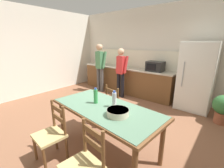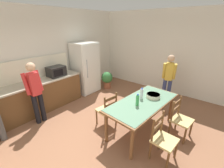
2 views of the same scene
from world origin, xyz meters
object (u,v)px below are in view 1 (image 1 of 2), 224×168
object	(u,v)px
microwave	(155,66)
chair_side_near_right	(85,165)
bottle_near_centre	(96,96)
bottle_off_centre	(114,99)
person_at_counter	(121,70)
chair_side_far_left	(116,106)
potted_plant	(223,107)
dining_table	(105,112)
person_at_sink	(100,65)
serving_bowl	(118,112)
chair_side_near_left	(52,134)
refrigerator	(196,77)

from	to	relation	value
microwave	chair_side_near_right	xyz separation A→B (m)	(0.77, -3.52, -0.62)
bottle_near_centre	bottle_off_centre	size ratio (longest dim) A/B	1.00
person_at_counter	chair_side_far_left	bearing A→B (deg)	-146.58
person_at_counter	potted_plant	bearing A→B (deg)	-88.53
dining_table	person_at_counter	bearing A→B (deg)	120.86
bottle_near_centre	person_at_counter	distance (m)	2.48
chair_side_near_right	person_at_sink	distance (m)	4.06
serving_bowl	person_at_sink	size ratio (longest dim) A/B	0.19
person_at_sink	person_at_counter	xyz separation A→B (m)	(0.96, -0.02, -0.07)
bottle_off_centre	chair_side_near_left	distance (m)	1.09
dining_table	chair_side_near_right	world-z (taller)	chair_side_near_right
bottle_off_centre	potted_plant	size ratio (longest dim) A/B	0.40
bottle_off_centre	bottle_near_centre	bearing A→B (deg)	-166.52
microwave	person_at_sink	bearing A→B (deg)	-165.22
microwave	potted_plant	xyz separation A→B (m)	(1.86, -0.45, -0.68)
person_at_sink	person_at_counter	world-z (taller)	person_at_sink
microwave	bottle_off_centre	world-z (taller)	microwave
chair_side_near_left	potted_plant	size ratio (longest dim) A/B	1.36
bottle_off_centre	dining_table	bearing A→B (deg)	-135.63
dining_table	chair_side_near_left	xyz separation A→B (m)	(-0.48, -0.69, -0.26)
dining_table	chair_side_far_left	xyz separation A→B (m)	(-0.36, 0.76, -0.26)
chair_side_near_left	person_at_sink	world-z (taller)	person_at_sink
microwave	dining_table	world-z (taller)	microwave
person_at_counter	microwave	bearing A→B (deg)	-60.89
chair_side_near_left	potted_plant	world-z (taller)	chair_side_near_left
bottle_off_centre	chair_side_near_right	world-z (taller)	bottle_off_centre
bottle_near_centre	person_at_counter	world-z (taller)	person_at_counter
bottle_off_centre	person_at_sink	bearing A→B (deg)	137.98
chair_side_near_left	person_at_counter	bearing A→B (deg)	111.07
bottle_off_centre	person_at_counter	bearing A→B (deg)	123.98
bottle_near_centre	refrigerator	bearing A→B (deg)	69.96
microwave	bottle_near_centre	xyz separation A→B (m)	(0.17, -2.74, -0.15)
bottle_near_centre	potted_plant	distance (m)	2.90
microwave	potted_plant	size ratio (longest dim) A/B	0.75
person_at_sink	potted_plant	size ratio (longest dim) A/B	2.59
serving_bowl	chair_side_near_right	xyz separation A→B (m)	(0.04, -0.67, -0.40)
microwave	chair_side_near_right	bearing A→B (deg)	-77.68
microwave	chair_side_near_left	size ratio (longest dim) A/B	0.55
chair_side_near_right	person_at_sink	world-z (taller)	person_at_sink
chair_side_far_left	serving_bowl	bearing A→B (deg)	137.70
chair_side_near_left	serving_bowl	bearing A→B (deg)	41.31
refrigerator	serving_bowl	xyz separation A→B (m)	(-0.44, -2.84, -0.07)
refrigerator	chair_side_far_left	xyz separation A→B (m)	(-1.12, -1.98, -0.47)
chair_side_near_right	person_at_counter	distance (m)	3.48
microwave	person_at_sink	world-z (taller)	person_at_sink
microwave	serving_bowl	distance (m)	2.95
dining_table	person_at_counter	xyz separation A→B (m)	(-1.34, 2.24, 0.20)
chair_side_near_left	chair_side_near_right	xyz separation A→B (m)	(0.85, -0.07, 0.00)
serving_bowl	dining_table	bearing A→B (deg)	163.91
dining_table	chair_side_near_left	distance (m)	0.88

